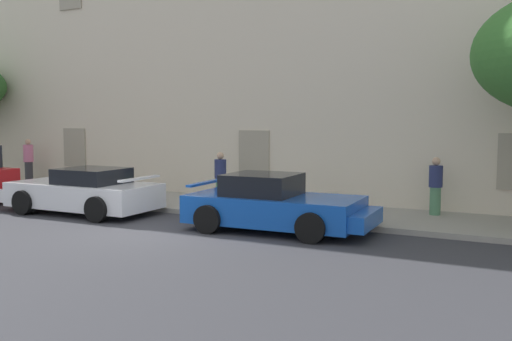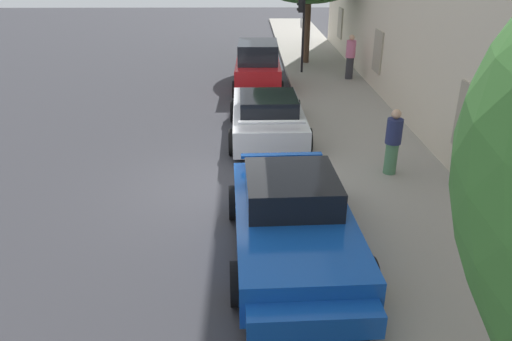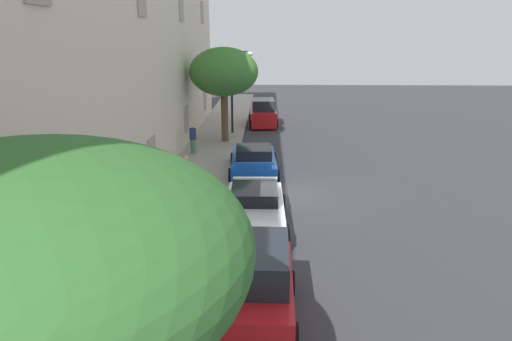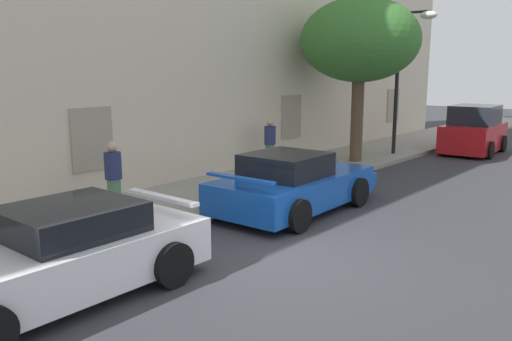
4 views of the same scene
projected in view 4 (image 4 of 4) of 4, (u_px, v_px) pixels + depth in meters
ground_plane at (277, 258)px, 9.02m from camera, size 80.00×80.00×0.00m
sidewalk at (134, 212)px, 11.61m from camera, size 60.00×3.12×0.14m
sportscar_red_lead at (41, 262)px, 7.17m from camera, size 4.82×2.25×1.32m
sportscar_yellow_flank at (297, 184)px, 12.01m from camera, size 4.64×2.36×1.39m
hatchback_distant at (474, 132)px, 20.18m from camera, size 3.62×2.10×1.87m
tree_near_kerb at (360, 41)px, 17.02m from camera, size 3.94×3.94×5.42m
street_lamp at (410, 54)px, 18.41m from camera, size 0.44×1.42×5.21m
pedestrian_strolling at (270, 143)px, 16.38m from camera, size 0.48×0.48×1.57m
pedestrian_bystander at (114, 177)px, 11.20m from camera, size 0.42×0.42×1.57m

